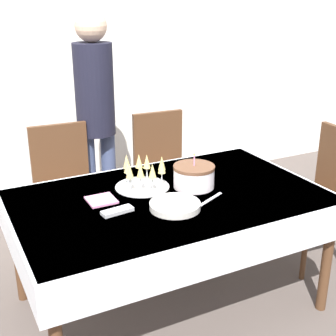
{
  "coord_description": "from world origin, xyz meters",
  "views": [
    {
      "loc": [
        -1.11,
        -2.14,
        1.8
      ],
      "look_at": [
        0.05,
        0.12,
        0.85
      ],
      "focal_mm": 50.0,
      "sensor_mm": 36.0,
      "label": 1
    }
  ],
  "objects_px": {
    "dining_chair_far_left": "(65,188)",
    "dining_chair_far_right": "(164,170)",
    "dining_chair_right_end": "(324,191)",
    "plate_stack_main": "(175,206)",
    "champagne_tray": "(143,172)",
    "birthday_cake": "(194,176)",
    "person_standing": "(95,106)"
  },
  "relations": [
    {
      "from": "dining_chair_right_end",
      "to": "champagne_tray",
      "type": "relative_size",
      "value": 2.99
    },
    {
      "from": "birthday_cake",
      "to": "plate_stack_main",
      "type": "distance_m",
      "value": 0.32
    },
    {
      "from": "dining_chair_far_right",
      "to": "person_standing",
      "type": "relative_size",
      "value": 0.56
    },
    {
      "from": "birthday_cake",
      "to": "person_standing",
      "type": "distance_m",
      "value": 1.06
    },
    {
      "from": "person_standing",
      "to": "dining_chair_right_end",
      "type": "bearing_deg",
      "value": -40.1
    },
    {
      "from": "plate_stack_main",
      "to": "person_standing",
      "type": "relative_size",
      "value": 0.16
    },
    {
      "from": "dining_chair_far_right",
      "to": "plate_stack_main",
      "type": "distance_m",
      "value": 1.13
    },
    {
      "from": "dining_chair_right_end",
      "to": "champagne_tray",
      "type": "distance_m",
      "value": 1.32
    },
    {
      "from": "champagne_tray",
      "to": "person_standing",
      "type": "relative_size",
      "value": 0.19
    },
    {
      "from": "dining_chair_far_left",
      "to": "champagne_tray",
      "type": "distance_m",
      "value": 0.8
    },
    {
      "from": "birthday_cake",
      "to": "dining_chair_far_right",
      "type": "bearing_deg",
      "value": 75.87
    },
    {
      "from": "dining_chair_far_left",
      "to": "plate_stack_main",
      "type": "height_order",
      "value": "dining_chair_far_left"
    },
    {
      "from": "dining_chair_far_right",
      "to": "birthday_cake",
      "type": "height_order",
      "value": "dining_chair_far_right"
    },
    {
      "from": "person_standing",
      "to": "dining_chair_far_left",
      "type": "bearing_deg",
      "value": -148.51
    },
    {
      "from": "dining_chair_far_left",
      "to": "dining_chair_right_end",
      "type": "xyz_separation_m",
      "value": [
        1.57,
        -0.86,
        0.0
      ]
    },
    {
      "from": "dining_chair_far_right",
      "to": "dining_chair_right_end",
      "type": "height_order",
      "value": "same"
    },
    {
      "from": "dining_chair_far_left",
      "to": "dining_chair_far_right",
      "type": "relative_size",
      "value": 1.0
    },
    {
      "from": "dining_chair_right_end",
      "to": "dining_chair_far_right",
      "type": "bearing_deg",
      "value": 132.85
    },
    {
      "from": "dining_chair_right_end",
      "to": "plate_stack_main",
      "type": "bearing_deg",
      "value": -172.88
    },
    {
      "from": "plate_stack_main",
      "to": "dining_chair_far_left",
      "type": "bearing_deg",
      "value": 107.93
    },
    {
      "from": "plate_stack_main",
      "to": "dining_chair_far_right",
      "type": "bearing_deg",
      "value": 66.61
    },
    {
      "from": "dining_chair_far_left",
      "to": "dining_chair_right_end",
      "type": "distance_m",
      "value": 1.79
    },
    {
      "from": "dining_chair_far_right",
      "to": "champagne_tray",
      "type": "height_order",
      "value": "dining_chair_far_right"
    },
    {
      "from": "birthday_cake",
      "to": "plate_stack_main",
      "type": "bearing_deg",
      "value": -138.16
    },
    {
      "from": "dining_chair_far_right",
      "to": "dining_chair_right_end",
      "type": "bearing_deg",
      "value": -47.15
    },
    {
      "from": "plate_stack_main",
      "to": "dining_chair_right_end",
      "type": "bearing_deg",
      "value": 7.12
    },
    {
      "from": "plate_stack_main",
      "to": "person_standing",
      "type": "bearing_deg",
      "value": 90.65
    },
    {
      "from": "champagne_tray",
      "to": "dining_chair_right_end",
      "type": "bearing_deg",
      "value": -8.35
    },
    {
      "from": "dining_chair_far_right",
      "to": "person_standing",
      "type": "bearing_deg",
      "value": 156.93
    },
    {
      "from": "dining_chair_far_left",
      "to": "dining_chair_right_end",
      "type": "relative_size",
      "value": 1.0
    },
    {
      "from": "dining_chair_far_left",
      "to": "person_standing",
      "type": "bearing_deg",
      "value": 31.49
    },
    {
      "from": "dining_chair_far_right",
      "to": "dining_chair_right_end",
      "type": "xyz_separation_m",
      "value": [
        0.8,
        -0.86,
        0.0
      ]
    }
  ]
}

